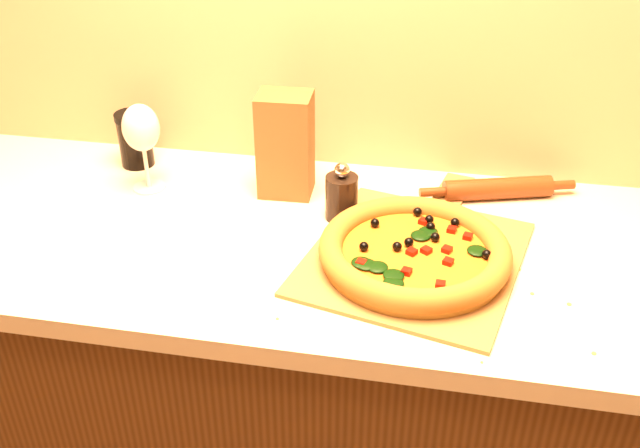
# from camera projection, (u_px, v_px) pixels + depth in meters

# --- Properties ---
(cabinet) EXTENTS (2.80, 0.65, 0.86)m
(cabinet) POSITION_uv_depth(u_px,v_px,m) (306.00, 404.00, 1.67)
(cabinet) COLOR #47280F
(cabinet) RESTS_ON ground
(countertop) EXTENTS (2.84, 0.68, 0.04)m
(countertop) POSITION_uv_depth(u_px,v_px,m) (304.00, 243.00, 1.43)
(countertop) COLOR beige
(countertop) RESTS_ON cabinet
(pizza_peel) EXTENTS (0.46, 0.60, 0.01)m
(pizza_peel) POSITION_uv_depth(u_px,v_px,m) (417.00, 253.00, 1.35)
(pizza_peel) COLOR brown
(pizza_peel) RESTS_ON countertop
(pizza) EXTENTS (0.35, 0.35, 0.05)m
(pizza) POSITION_uv_depth(u_px,v_px,m) (414.00, 252.00, 1.31)
(pizza) COLOR #BB7C2E
(pizza) RESTS_ON pizza_peel
(pepper_grinder) EXTENTS (0.07, 0.07, 0.13)m
(pepper_grinder) POSITION_uv_depth(u_px,v_px,m) (342.00, 196.00, 1.45)
(pepper_grinder) COLOR black
(pepper_grinder) RESTS_ON countertop
(rolling_pin) EXTENTS (0.33, 0.12, 0.05)m
(rolling_pin) POSITION_uv_depth(u_px,v_px,m) (498.00, 189.00, 1.53)
(rolling_pin) COLOR #5A280F
(rolling_pin) RESTS_ON countertop
(wine_glass) EXTENTS (0.08, 0.08, 0.20)m
(wine_glass) POSITION_uv_depth(u_px,v_px,m) (141.00, 130.00, 1.51)
(wine_glass) COLOR silver
(wine_glass) RESTS_ON countertop
(paper_bag) EXTENTS (0.12, 0.09, 0.23)m
(paper_bag) POSITION_uv_depth(u_px,v_px,m) (285.00, 145.00, 1.51)
(paper_bag) COLOR brown
(paper_bag) RESTS_ON countertop
(dark_jar) EXTENTS (0.08, 0.08, 0.13)m
(dark_jar) POSITION_uv_depth(u_px,v_px,m) (135.00, 139.00, 1.65)
(dark_jar) COLOR black
(dark_jar) RESTS_ON countertop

